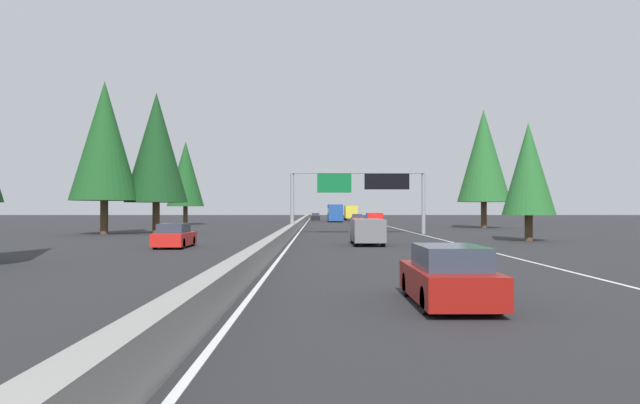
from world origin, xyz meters
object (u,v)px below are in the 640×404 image
at_px(sedan_near_center, 357,219).
at_px(conifer_right_mid, 484,156).
at_px(pickup_distant_a, 375,221).
at_px(conifer_right_near, 528,169).
at_px(sedan_mid_right, 316,217).
at_px(conifer_left_mid, 156,148).
at_px(box_truck_far_left, 351,212).
at_px(conifer_left_far, 186,174).
at_px(sign_gantry_overhead, 360,182).
at_px(sedan_mid_center, 449,277).
at_px(minivan_mid_left, 367,230).
at_px(bus_near_right, 335,212).
at_px(oncoming_near, 174,236).
at_px(conifer_left_near, 104,141).

bearing_deg(sedan_near_center, conifer_right_mid, -154.53).
xyz_separation_m(pickup_distant_a, conifer_right_near, (-26.53, -8.67, 4.34)).
height_order(sedan_mid_right, conifer_left_mid, conifer_left_mid).
xyz_separation_m(box_truck_far_left, conifer_left_far, (-33.31, 26.40, 5.92)).
height_order(sign_gantry_overhead, sedan_mid_center, sign_gantry_overhead).
distance_m(sedan_mid_right, conifer_right_near, 79.58).
distance_m(minivan_mid_left, conifer_left_far, 54.94).
xyz_separation_m(sign_gantry_overhead, minivan_mid_left, (-16.89, 0.72, -3.95)).
xyz_separation_m(sign_gantry_overhead, conifer_right_mid, (16.91, -16.39, 3.92)).
bearing_deg(pickup_distant_a, sedan_mid_center, 176.32).
bearing_deg(conifer_left_far, pickup_distant_a, -124.88).
height_order(bus_near_right, sedan_near_center, bus_near_right).
relative_size(sign_gantry_overhead, conifer_right_near, 1.46).
height_order(pickup_distant_a, bus_near_right, bus_near_right).
distance_m(box_truck_far_left, oncoming_near, 86.85).
relative_size(minivan_mid_left, bus_near_right, 0.43).
bearing_deg(sedan_near_center, box_truck_far_left, -0.22).
bearing_deg(conifer_left_far, box_truck_far_left, -38.40).
xyz_separation_m(sign_gantry_overhead, conifer_left_near, (-0.82, 23.63, 3.72)).
relative_size(conifer_right_near, conifer_left_far, 0.70).
relative_size(sign_gantry_overhead, bus_near_right, 1.10).
relative_size(oncoming_near, conifer_left_near, 0.31).
bearing_deg(minivan_mid_left, conifer_left_near, 54.95).
bearing_deg(sign_gantry_overhead, conifer_left_near, 91.99).
bearing_deg(oncoming_near, sedan_near_center, 166.66).
bearing_deg(conifer_left_mid, sedan_mid_right, -13.28).
xyz_separation_m(pickup_distant_a, conifer_left_mid, (-12.78, 22.28, 7.32)).
relative_size(box_truck_far_left, sedan_near_center, 1.93).
xyz_separation_m(bus_near_right, conifer_left_near, (-53.37, 22.85, 6.91)).
height_order(box_truck_far_left, conifer_left_mid, conifer_left_mid).
xyz_separation_m(sedan_mid_right, conifer_right_mid, (-48.67, -20.73, 8.14)).
relative_size(pickup_distant_a, sedan_mid_right, 1.27).
distance_m(bus_near_right, conifer_left_far, 30.81).
bearing_deg(minivan_mid_left, conifer_left_mid, 45.60).
height_order(sedan_mid_center, conifer_left_mid, conifer_left_mid).
bearing_deg(minivan_mid_left, conifer_right_mid, -26.85).
height_order(box_truck_far_left, conifer_right_near, conifer_right_near).
distance_m(oncoming_near, conifer_right_near, 25.61).
distance_m(bus_near_right, sedan_near_center, 7.92).
relative_size(sedan_mid_center, oncoming_near, 1.00).
xyz_separation_m(sign_gantry_overhead, conifer_right_near, (-12.28, -11.48, 0.35)).
height_order(oncoming_near, conifer_left_mid, conifer_left_mid).
relative_size(sign_gantry_overhead, box_truck_far_left, 1.49).
xyz_separation_m(conifer_right_near, conifer_left_mid, (13.75, 30.95, 2.98)).
xyz_separation_m(sign_gantry_overhead, oncoming_near, (-19.50, 12.67, -4.22)).
bearing_deg(conifer_right_mid, conifer_right_near, 170.45).
bearing_deg(conifer_left_mid, conifer_left_far, 7.49).
distance_m(conifer_right_mid, conifer_left_mid, 39.05).
bearing_deg(sign_gantry_overhead, pickup_distant_a, -11.16).
height_order(oncoming_near, conifer_right_mid, conifer_right_mid).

